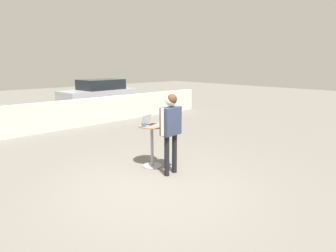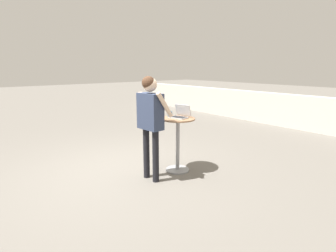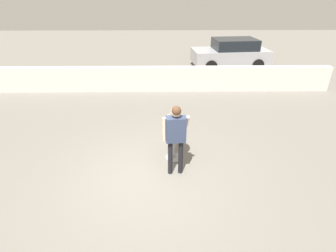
{
  "view_description": "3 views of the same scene",
  "coord_description": "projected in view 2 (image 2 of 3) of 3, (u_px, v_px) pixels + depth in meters",
  "views": [
    {
      "loc": [
        -3.13,
        -3.77,
        2.36
      ],
      "look_at": [
        0.68,
        0.37,
        1.05
      ],
      "focal_mm": 28.0,
      "sensor_mm": 36.0,
      "label": 1
    },
    {
      "loc": [
        4.1,
        -2.27,
        1.93
      ],
      "look_at": [
        0.71,
        0.48,
        0.93
      ],
      "focal_mm": 28.0,
      "sensor_mm": 36.0,
      "label": 2
    },
    {
      "loc": [
        0.35,
        -4.96,
        3.99
      ],
      "look_at": [
        0.43,
        0.42,
        1.17
      ],
      "focal_mm": 28.0,
      "sensor_mm": 36.0,
      "label": 3
    }
  ],
  "objects": [
    {
      "name": "coffee_mug",
      "position": [
        170.0,
        114.0,
        4.92
      ],
      "size": [
        0.12,
        0.09,
        0.09
      ],
      "color": "#336084",
      "rests_on": "cafe_table"
    },
    {
      "name": "laptop",
      "position": [
        180.0,
        115.0,
        4.79
      ],
      "size": [
        0.38,
        0.36,
        0.23
      ],
      "color": "#B7BABF",
      "rests_on": "cafe_table"
    },
    {
      "name": "cafe_table",
      "position": [
        178.0,
        138.0,
        4.84
      ],
      "size": [
        0.62,
        0.62,
        1.01
      ],
      "color": "gray",
      "rests_on": "ground_plane"
    },
    {
      "name": "ground_plane",
      "position": [
        125.0,
        171.0,
        4.92
      ],
      "size": [
        50.0,
        50.0,
        0.0
      ],
      "primitive_type": "plane",
      "color": "slate"
    },
    {
      "name": "pavement_kerb",
      "position": [
        287.0,
        110.0,
        8.5
      ],
      "size": [
        15.01,
        0.35,
        1.06
      ],
      "color": "beige",
      "rests_on": "ground_plane"
    },
    {
      "name": "standing_person",
      "position": [
        150.0,
        114.0,
        4.33
      ],
      "size": [
        0.6,
        0.41,
        1.78
      ],
      "color": "black",
      "rests_on": "ground_plane"
    }
  ]
}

